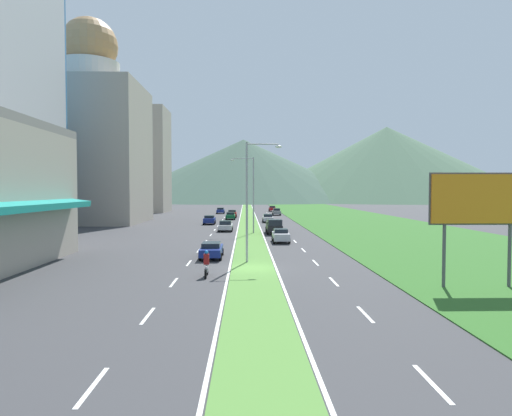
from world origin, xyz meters
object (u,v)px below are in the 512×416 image
Objects in this scene: car_2 at (281,235)px; car_9 at (231,216)px; street_lamp_mid at (251,190)px; car_8 at (272,209)px; car_5 at (277,212)px; car_6 at (226,226)px; pickup_truck_0 at (274,226)px; street_lamp_near at (251,194)px; billboard_roadside at (478,203)px; car_7 at (209,220)px; car_3 at (268,218)px; motorcycle_rider at (207,266)px; car_1 at (221,211)px; car_0 at (232,214)px; car_4 at (211,250)px.

car_2 is 0.84× the size of car_9.
car_2 is at bearing -73.28° from street_lamp_mid.
car_8 is at bearing 84.01° from street_lamp_mid.
car_5 reaches higher than car_6.
car_8 is 64.19m from pickup_truck_0.
billboard_roadside is (13.46, -9.66, -0.45)m from street_lamp_near.
billboard_roadside reaches higher than car_7.
pickup_truck_0 is (-0.25, -22.07, 0.23)m from car_3.
car_3 is 0.94× the size of car_8.
car_2 is at bearing -170.13° from car_9.
car_9 is at bearing 0.36° from motorcycle_rider.
car_6 reaches higher than car_1.
car_0 reaches higher than car_9.
car_5 is (3.16, 22.67, 0.06)m from car_3.
street_lamp_mid is 52.80m from car_1.
car_7 is (-3.27, 38.55, 0.07)m from car_4.
motorcycle_rider is at bearing -179.62° from car_6.
billboard_roadside is 65.99m from car_9.
street_lamp_near is at bearing -90.78° from street_lamp_mid.
street_lamp_near is 60.92m from car_0.
street_lamp_mid is 5.14× the size of motorcycle_rider.
motorcycle_rider is (-6.58, -19.84, -0.04)m from car_2.
car_4 is at bearing 141.44° from street_lamp_near.
street_lamp_mid is at bearing 89.22° from street_lamp_near.
car_0 is 19.70m from car_7.
car_0 is 6.66m from car_9.
car_5 is at bearing 172.07° from car_3.
car_6 is at bearing -179.67° from car_9.
billboard_roadside is 56.80m from car_3.
car_6 is at bearing 0.38° from motorcycle_rider.
street_lamp_mid is 2.15× the size of car_4.
street_lamp_near is 8.15m from motorcycle_rider.
car_2 is at bearing 0.54° from pickup_truck_0.
car_0 is at bearing -171.66° from car_2.
car_5 is 18.02m from car_9.
car_6 is (-3.27, 28.01, -4.80)m from street_lamp_near.
street_lamp_near is at bearing -128.56° from car_4.
street_lamp_near is 42.03m from car_7.
car_1 is 0.93× the size of car_9.
car_7 is 0.76× the size of pickup_truck_0.
car_1 is 22.98m from car_9.
street_lamp_near is 2.04× the size of car_9.
car_0 is 0.99× the size of car_5.
car_5 is 30.69m from car_7.
street_lamp_mid is at bearing -172.70° from car_9.
pickup_truck_0 is at bearing -120.46° from car_6.
billboard_roadside reaches higher than car_0.
car_5 is (6.51, 44.14, -5.07)m from street_lamp_mid.
billboard_roadside is 3.45× the size of motorcycle_rider.
street_lamp_near reaches higher than car_9.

